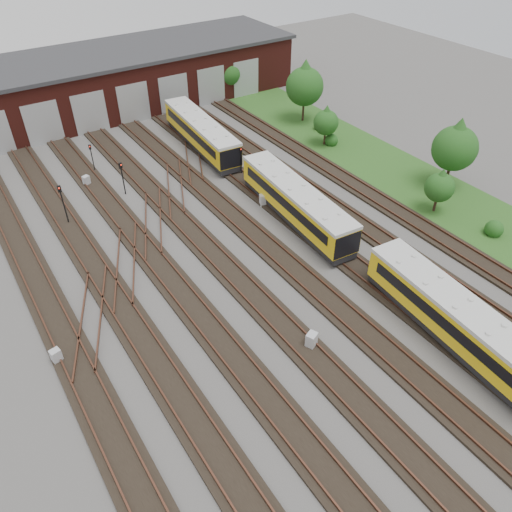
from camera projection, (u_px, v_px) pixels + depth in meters
ground at (294, 302)px, 33.81m from camera, size 120.00×120.00×0.00m
track_network at (287, 297)px, 34.06m from camera, size 30.40×70.00×0.33m
maintenance_shed at (88, 84)px, 57.94m from camera, size 51.00×12.50×6.35m
grass_verge at (388, 168)px, 48.60m from camera, size 8.00×55.00×0.05m
metro_train at (296, 202)px, 40.45m from camera, size 3.54×45.79×2.82m
signal_mast_0 at (63, 200)px, 39.74m from camera, size 0.30×0.28×3.60m
signal_mast_1 at (122, 174)px, 43.63m from camera, size 0.30×0.28×3.10m
signal_mast_2 at (92, 155)px, 47.07m from camera, size 0.26×0.24×2.77m
signal_mast_3 at (241, 157)px, 46.53m from camera, size 0.28×0.27×2.82m
relay_cabinet_0 at (56, 356)px, 29.49m from camera, size 0.67×0.59×0.97m
relay_cabinet_1 at (86, 181)px, 45.77m from camera, size 0.71×0.65×0.96m
relay_cabinet_2 at (311, 340)px, 30.37m from camera, size 0.83×0.77×1.10m
relay_cabinet_3 at (263, 200)px, 43.06m from camera, size 0.74×0.67×1.05m
relay_cabinet_4 at (239, 162)px, 48.69m from camera, size 0.64×0.55×0.97m
tree_0 at (228, 70)px, 61.61m from camera, size 3.08×3.08×5.10m
tree_1 at (326, 120)px, 51.07m from camera, size 2.58×2.58×4.28m
tree_2 at (305, 82)px, 54.90m from camera, size 4.19×4.19×6.95m
tree_3 at (440, 184)px, 41.06m from camera, size 2.45×2.45×4.06m
tree_4 at (456, 143)px, 43.43m from camera, size 3.96×3.96×6.57m
bush_0 at (495, 227)px, 39.55m from camera, size 1.45×1.45×1.45m
bush_1 at (332, 138)px, 52.30m from camera, size 1.39×1.39×1.39m
bush_2 at (320, 124)px, 55.35m from camera, size 1.23×1.23×1.23m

